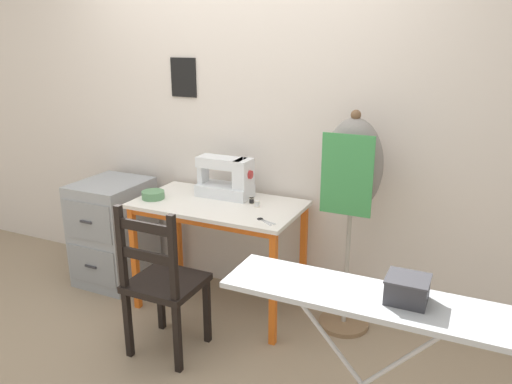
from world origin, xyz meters
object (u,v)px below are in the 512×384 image
at_px(wooden_chair, 163,284).
at_px(dress_form, 352,176).
at_px(filing_cabinet, 114,232).
at_px(ironing_board, 368,306).
at_px(storage_box, 407,289).
at_px(sewing_machine, 227,179).
at_px(thread_spool_mid_table, 257,204).
at_px(thread_spool_near_machine, 252,201).
at_px(fabric_bowl, 153,195).
at_px(scissors, 263,220).

distance_m(wooden_chair, dress_form, 1.27).
bearing_deg(filing_cabinet, ironing_board, -23.68).
bearing_deg(dress_form, storage_box, -64.21).
distance_m(sewing_machine, thread_spool_mid_table, 0.31).
distance_m(thread_spool_mid_table, wooden_chair, 0.78).
height_order(thread_spool_near_machine, thread_spool_mid_table, thread_spool_mid_table).
height_order(dress_form, ironing_board, dress_form).
height_order(fabric_bowl, filing_cabinet, fabric_bowl).
distance_m(thread_spool_near_machine, storage_box, 1.49).
distance_m(thread_spool_mid_table, dress_form, 0.63).
bearing_deg(scissors, storage_box, -37.46).
bearing_deg(filing_cabinet, storage_box, -21.95).
bearing_deg(wooden_chair, thread_spool_near_machine, 70.51).
height_order(thread_spool_mid_table, dress_form, dress_form).
bearing_deg(fabric_bowl, wooden_chair, -50.51).
bearing_deg(storage_box, sewing_machine, 142.39).
distance_m(wooden_chair, filing_cabinet, 1.08).
relative_size(dress_form, ironing_board, 1.18).
distance_m(sewing_machine, dress_form, 0.86).
height_order(fabric_bowl, storage_box, storage_box).
height_order(sewing_machine, thread_spool_near_machine, sewing_machine).
relative_size(scissors, thread_spool_near_machine, 3.58).
relative_size(sewing_machine, scissors, 2.87).
relative_size(thread_spool_near_machine, wooden_chair, 0.04).
relative_size(thread_spool_mid_table, dress_form, 0.03).
bearing_deg(dress_form, thread_spool_mid_table, -171.98).
bearing_deg(thread_spool_near_machine, fabric_bowl, -163.71).
relative_size(sewing_machine, filing_cabinet, 0.50).
relative_size(fabric_bowl, scissors, 1.12).
distance_m(scissors, dress_form, 0.59).
relative_size(fabric_bowl, filing_cabinet, 0.19).
height_order(thread_spool_mid_table, storage_box, storage_box).
bearing_deg(fabric_bowl, dress_form, 9.96).
xyz_separation_m(thread_spool_near_machine, storage_box, (1.13, -0.97, 0.09)).
xyz_separation_m(wooden_chair, storage_box, (1.37, -0.29, 0.43)).
bearing_deg(storage_box, thread_spool_near_machine, 139.31).
distance_m(thread_spool_near_machine, filing_cabinet, 1.19).
bearing_deg(wooden_chair, filing_cabinet, 145.26).
bearing_deg(thread_spool_near_machine, filing_cabinet, -176.80).
xyz_separation_m(thread_spool_near_machine, dress_form, (0.64, 0.04, 0.23)).
distance_m(fabric_bowl, ironing_board, 1.82).
xyz_separation_m(scissors, dress_form, (0.44, 0.30, 0.25)).
height_order(filing_cabinet, ironing_board, ironing_board).
bearing_deg(scissors, wooden_chair, -136.54).
relative_size(sewing_machine, thread_spool_near_machine, 10.27).
bearing_deg(ironing_board, thread_spool_near_machine, 135.00).
bearing_deg(wooden_chair, fabric_bowl, 129.49).
xyz_separation_m(ironing_board, storage_box, (0.14, 0.02, 0.10)).
distance_m(scissors, ironing_board, 1.08).
bearing_deg(thread_spool_near_machine, scissors, -52.28).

